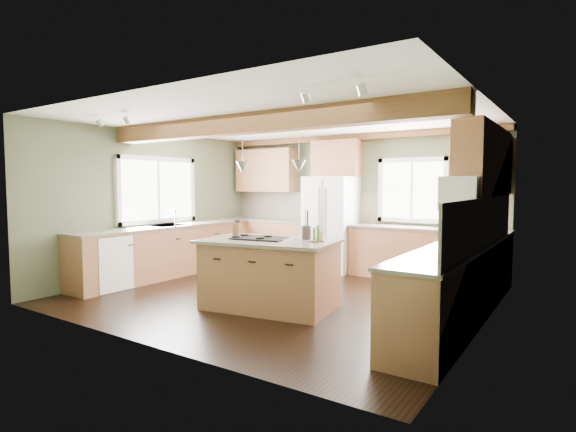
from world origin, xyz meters
The scene contains 37 objects.
floor centered at (0.00, 0.00, 0.00)m, with size 5.60×5.60×0.00m, color black.
ceiling centered at (0.00, 0.00, 2.60)m, with size 5.60×5.60×0.00m, color silver.
wall_back centered at (0.00, 2.50, 1.30)m, with size 5.60×5.60×0.00m, color #4C563D.
wall_left centered at (-2.80, 0.00, 1.30)m, with size 5.00×5.00×0.00m, color #4C563D.
wall_right centered at (2.80, 0.00, 1.30)m, with size 5.00×5.00×0.00m, color #4C563D.
ceiling_beam centered at (0.00, -0.64, 2.47)m, with size 5.55×0.26×0.26m, color #4C2A15.
soffit_trim centered at (0.00, 2.40, 2.54)m, with size 5.55×0.20×0.10m, color #4C2A15.
backsplash_back centered at (0.00, 2.48, 1.21)m, with size 5.58×0.03×0.58m, color brown.
backsplash_right centered at (2.78, 0.05, 1.21)m, with size 0.03×3.70×0.58m, color brown.
base_cab_back_left centered at (-1.79, 2.20, 0.44)m, with size 2.02×0.60×0.88m, color brown.
counter_back_left centered at (-1.79, 2.20, 0.90)m, with size 2.06×0.64×0.04m, color #4C4537.
base_cab_back_right centered at (1.49, 2.20, 0.44)m, with size 2.62×0.60×0.88m, color brown.
counter_back_right centered at (1.49, 2.20, 0.90)m, with size 2.66×0.64×0.04m, color #4C4537.
base_cab_left centered at (-2.50, 0.05, 0.44)m, with size 0.60×3.70×0.88m, color brown.
counter_left centered at (-2.50, 0.05, 0.90)m, with size 0.64×3.74×0.04m, color #4C4537.
base_cab_right centered at (2.50, 0.05, 0.44)m, with size 0.60×3.70×0.88m, color brown.
counter_right centered at (2.50, 0.05, 0.90)m, with size 0.64×3.74×0.04m, color #4C4537.
upper_cab_back_left centered at (-1.99, 2.33, 1.95)m, with size 1.40×0.35×0.90m, color brown.
upper_cab_over_fridge centered at (-0.30, 2.33, 2.15)m, with size 0.96×0.35×0.70m, color brown.
upper_cab_right centered at (2.62, 0.90, 1.95)m, with size 0.35×2.20×0.90m, color brown.
upper_cab_back_corner centered at (2.30, 2.33, 1.95)m, with size 0.90×0.35×0.90m, color brown.
window_left centered at (-2.78, 0.05, 1.55)m, with size 0.04×1.60×1.05m, color white.
window_back centered at (1.15, 2.48, 1.55)m, with size 1.10×0.04×1.00m, color white.
sink centered at (-2.50, 0.05, 0.91)m, with size 0.50×0.65×0.03m, color #262628.
faucet centered at (-2.32, 0.05, 1.05)m, with size 0.02×0.02×0.28m, color #B2B2B7.
dishwasher centered at (-2.49, -1.25, 0.43)m, with size 0.60×0.60×0.84m, color white.
oven centered at (2.49, -1.25, 0.43)m, with size 0.60×0.72×0.84m, color white.
microwave centered at (2.58, -0.05, 1.55)m, with size 0.40×0.70×0.38m, color white.
pendant_left centered at (-0.14, -0.71, 1.88)m, with size 0.18×0.18×0.16m, color #B2B2B7.
pendant_right centered at (0.67, -0.57, 1.88)m, with size 0.18×0.18×0.16m, color #B2B2B7.
refrigerator centered at (-0.30, 2.12, 0.90)m, with size 0.90×0.74×1.80m, color white.
island centered at (0.27, -0.64, 0.44)m, with size 1.65×1.01×0.88m, color brown.
island_top centered at (0.27, -0.64, 0.90)m, with size 1.76×1.12×0.04m, color #4C4537.
cooktop centered at (0.13, -0.66, 0.93)m, with size 0.72×0.48×0.02m, color black.
knife_block centered at (-0.41, -0.51, 1.01)m, with size 0.11×0.08×0.18m, color brown.
utensil_crock centered at (0.64, -0.34, 1.01)m, with size 0.13×0.13×0.18m, color #3B352F.
bottle_tray centered at (0.88, -0.49, 1.02)m, with size 0.22×0.22×0.20m, color brown, non-canonical shape.
Camera 1 is at (3.75, -5.45, 1.65)m, focal length 28.00 mm.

